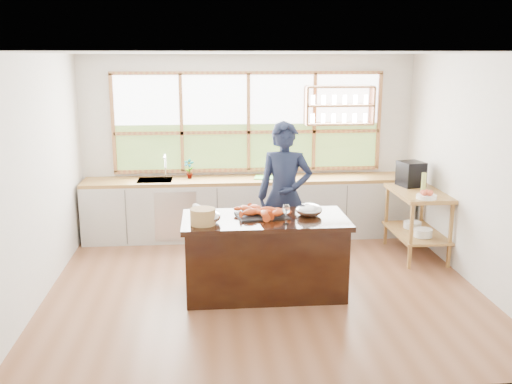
{
  "coord_description": "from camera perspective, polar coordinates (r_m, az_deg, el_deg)",
  "views": [
    {
      "loc": [
        -0.64,
        -6.31,
        2.66
      ],
      "look_at": [
        -0.07,
        0.15,
        1.12
      ],
      "focal_mm": 40.0,
      "sensor_mm": 36.0,
      "label": 1
    }
  ],
  "objects": [
    {
      "name": "island",
      "position": [
        6.53,
        0.89,
        -6.36
      ],
      "size": [
        1.85,
        0.9,
        0.9
      ],
      "color": "black",
      "rests_on": "ground_plane"
    },
    {
      "name": "mixing_bowl_right",
      "position": [
        6.5,
        5.32,
        -1.79
      ],
      "size": [
        0.31,
        0.31,
        0.15
      ],
      "primitive_type": "ellipsoid",
      "color": "silver",
      "rests_on": "island"
    },
    {
      "name": "ground_plane",
      "position": [
        6.88,
        0.7,
        -9.35
      ],
      "size": [
        5.0,
        5.0,
        0.0
      ],
      "primitive_type": "plane",
      "color": "brown"
    },
    {
      "name": "room_shell",
      "position": [
        6.92,
        0.52,
        5.84
      ],
      "size": [
        5.02,
        4.52,
        2.71
      ],
      "color": "silver",
      "rests_on": "ground_plane"
    },
    {
      "name": "cutting_board",
      "position": [
        8.49,
        1.24,
        1.47
      ],
      "size": [
        0.45,
        0.37,
        0.01
      ],
      "primitive_type": "cube",
      "rotation": [
        0.0,
        0.0,
        -0.2
      ],
      "color": "#60CA4C",
      "rests_on": "back_counter"
    },
    {
      "name": "potted_plant",
      "position": [
        8.47,
        -6.72,
        2.33
      ],
      "size": [
        0.17,
        0.14,
        0.29
      ],
      "primitive_type": "imported",
      "rotation": [
        0.0,
        0.0,
        -0.23
      ],
      "color": "slate",
      "rests_on": "back_counter"
    },
    {
      "name": "fruit_bowl",
      "position": [
        7.56,
        16.69,
        -0.33
      ],
      "size": [
        0.26,
        0.26,
        0.11
      ],
      "color": "white",
      "rests_on": "right_shelf_unit"
    },
    {
      "name": "wicker_basket",
      "position": [
        6.15,
        -5.34,
        -2.47
      ],
      "size": [
        0.27,
        0.27,
        0.18
      ],
      "primitive_type": "cylinder",
      "color": "#AF8154",
      "rests_on": "island"
    },
    {
      "name": "parchment_roll",
      "position": [
        6.62,
        -5.54,
        -1.75
      ],
      "size": [
        0.21,
        0.3,
        0.08
      ],
      "primitive_type": "cylinder",
      "rotation": [
        1.57,
        0.0,
        0.47
      ],
      "color": "white",
      "rests_on": "island"
    },
    {
      "name": "wine_bottle",
      "position": [
        7.92,
        16.42,
        0.94
      ],
      "size": [
        0.08,
        0.08,
        0.26
      ],
      "primitive_type": "cylinder",
      "rotation": [
        0.0,
        0.0,
        -0.32
      ],
      "color": "#B1C760",
      "rests_on": "right_shelf_unit"
    },
    {
      "name": "lobster_pile",
      "position": [
        6.44,
        0.48,
        -1.94
      ],
      "size": [
        0.55,
        0.48,
        0.08
      ],
      "color": "#D15817",
      "rests_on": "slate_board"
    },
    {
      "name": "wine_glass",
      "position": [
        6.11,
        3.03,
        -1.8
      ],
      "size": [
        0.08,
        0.08,
        0.22
      ],
      "color": "white",
      "rests_on": "island"
    },
    {
      "name": "slate_board",
      "position": [
        6.46,
        0.54,
        -2.33
      ],
      "size": [
        0.61,
        0.49,
        0.02
      ],
      "primitive_type": "cube",
      "rotation": [
        0.0,
        0.0,
        0.17
      ],
      "color": "black",
      "rests_on": "island"
    },
    {
      "name": "cook",
      "position": [
        7.19,
        2.88,
        -0.45
      ],
      "size": [
        0.77,
        0.59,
        1.89
      ],
      "primitive_type": "imported",
      "rotation": [
        0.0,
        0.0,
        -0.21
      ],
      "color": "#151B33",
      "rests_on": "ground_plane"
    },
    {
      "name": "back_counter",
      "position": [
        8.57,
        -0.71,
        -1.53
      ],
      "size": [
        4.9,
        0.63,
        0.9
      ],
      "color": "beige",
      "rests_on": "ground_plane"
    },
    {
      "name": "mixing_bowl_left",
      "position": [
        6.22,
        -4.98,
        -2.47
      ],
      "size": [
        0.32,
        0.32,
        0.15
      ],
      "primitive_type": "ellipsoid",
      "color": "silver",
      "rests_on": "island"
    },
    {
      "name": "espresso_machine",
      "position": [
        8.21,
        15.24,
        1.76
      ],
      "size": [
        0.37,
        0.39,
        0.34
      ],
      "primitive_type": "cube",
      "rotation": [
        0.0,
        0.0,
        0.24
      ],
      "color": "black",
      "rests_on": "right_shelf_unit"
    },
    {
      "name": "right_shelf_unit",
      "position": [
        8.01,
        15.85,
        -2.01
      ],
      "size": [
        0.62,
        1.1,
        0.9
      ],
      "color": "#A4813F",
      "rests_on": "ground_plane"
    }
  ]
}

